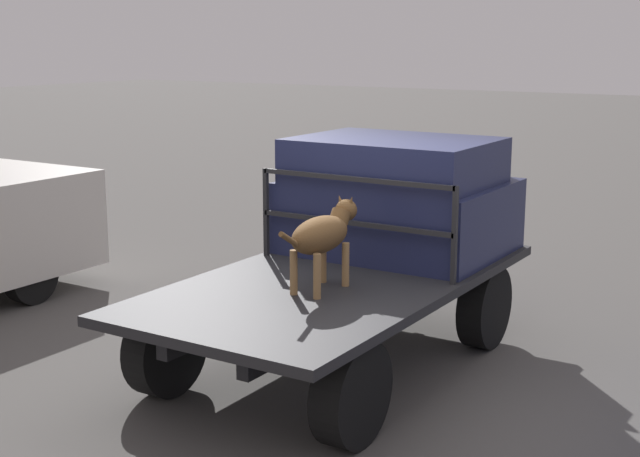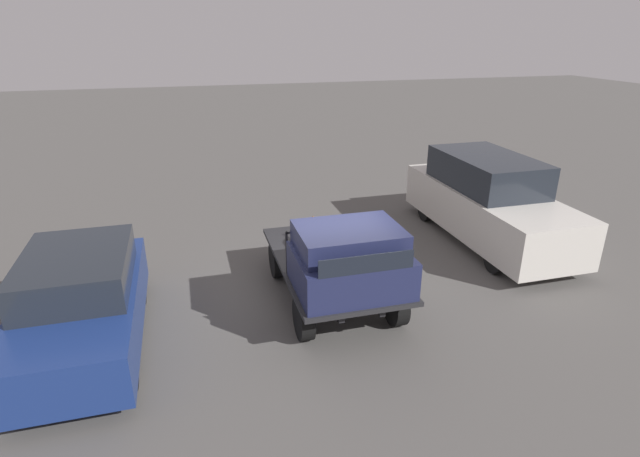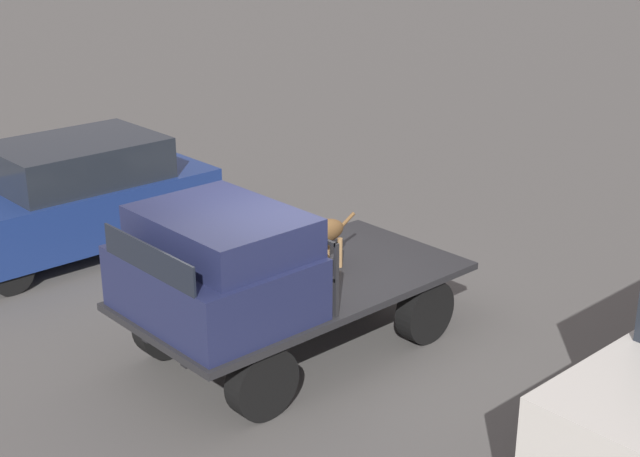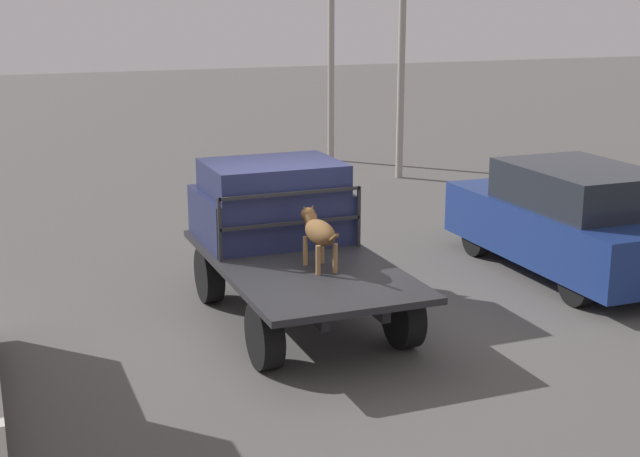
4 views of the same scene
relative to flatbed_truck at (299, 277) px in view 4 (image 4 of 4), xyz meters
The scene contains 7 objects.
ground_plane 0.60m from the flatbed_truck, ahead, with size 80.00×80.00×0.00m, color #514F4C.
flatbed_truck is the anchor object (origin of this frame).
truck_cab 1.31m from the flatbed_truck, ahead, with size 1.54×1.90×1.07m.
truck_headboard 0.81m from the flatbed_truck, ahead, with size 0.04×1.90×0.81m.
dog 0.78m from the flatbed_truck, 164.27° to the right, with size 1.07×0.29×0.71m.
parked_sedan 4.45m from the flatbed_truck, 84.04° to the right, with size 4.12×1.81×1.64m.
light_pole_far 11.97m from the flatbed_truck, 24.08° to the right, with size 0.35×0.35×6.68m.
Camera 4 is at (-9.98, 3.64, 4.00)m, focal length 50.00 mm.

